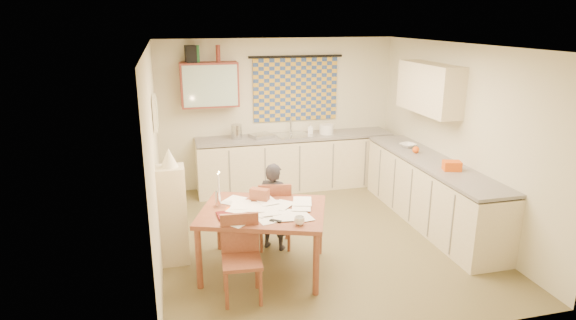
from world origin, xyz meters
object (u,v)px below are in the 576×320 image
object	(u,v)px
chair_far	(274,226)
shelf_stand	(173,215)
dining_table	(263,240)
stove	(482,227)
person	(274,207)
counter_right	(430,192)
counter_back	(295,162)

from	to	relation	value
chair_far	shelf_stand	world-z (taller)	shelf_stand
dining_table	shelf_stand	distance (m)	1.10
stove	person	distance (m)	2.50
person	chair_far	bearing A→B (deg)	-78.94
stove	chair_far	bearing A→B (deg)	157.11
stove	shelf_stand	size ratio (longest dim) A/B	0.74
dining_table	person	xyz separation A→B (m)	(0.23, 0.51, 0.18)
dining_table	shelf_stand	size ratio (longest dim) A/B	1.38
chair_far	shelf_stand	bearing A→B (deg)	13.92
counter_right	stove	xyz separation A→B (m)	(0.00, -1.18, -0.01)
person	dining_table	bearing A→B (deg)	99.65
counter_right	stove	size ratio (longest dim) A/B	3.36
dining_table	chair_far	world-z (taller)	chair_far
chair_far	shelf_stand	distance (m)	1.28
stove	person	xyz separation A→B (m)	(-2.32, 0.93, 0.13)
counter_back	dining_table	bearing A→B (deg)	-112.21
chair_far	counter_back	bearing A→B (deg)	-102.29
dining_table	person	distance (m)	0.59
counter_back	counter_right	size ratio (longest dim) A/B	1.12
counter_right	dining_table	bearing A→B (deg)	-163.40
dining_table	person	size ratio (longest dim) A/B	1.46
stove	chair_far	distance (m)	2.51
counter_back	stove	bearing A→B (deg)	-64.21
stove	person	size ratio (longest dim) A/B	0.78
counter_back	chair_far	size ratio (longest dim) A/B	3.70
dining_table	shelf_stand	world-z (taller)	shelf_stand
counter_back	shelf_stand	world-z (taller)	shelf_stand
dining_table	chair_far	size ratio (longest dim) A/B	1.85
shelf_stand	stove	bearing A→B (deg)	-13.84
counter_right	person	size ratio (longest dim) A/B	2.62
counter_right	counter_back	bearing A→B (deg)	128.20
chair_far	person	bearing A→B (deg)	76.07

